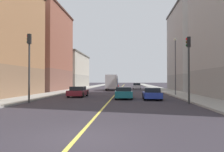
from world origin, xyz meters
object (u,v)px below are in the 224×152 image
car_blue (152,94)px  box_truck (112,82)px  traffic_light_left_near (189,60)px  car_red (115,86)px  building_left_mid (201,49)px  car_maroon (78,92)px  building_right_midblock (37,50)px  traffic_light_right_near (29,58)px  car_teal (123,93)px  street_lamp_left_near (175,61)px  car_white (137,86)px  building_right_distant (65,71)px

car_blue → box_truck: box_truck is taller
traffic_light_left_near → car_red: (-8.64, 43.33, -3.17)m
building_left_mid → car_blue: (-11.94, -22.74, -7.67)m
building_left_mid → car_maroon: building_left_mid is taller
traffic_light_left_near → building_right_midblock: bearing=132.4°
traffic_light_right_near → car_blue: traffic_light_right_near is taller
car_teal → building_left_mid: bearing=55.6°
street_lamp_left_near → car_maroon: (-12.50, -2.62, -4.04)m
traffic_light_left_near → car_maroon: 14.61m
building_right_midblock → car_white: 24.22m
traffic_light_left_near → car_blue: size_ratio=1.46×
building_right_distant → car_blue: bearing=-64.0°
building_right_distant → car_blue: building_right_distant is taller
building_right_midblock → car_blue: building_right_midblock is taller
building_right_midblock → car_blue: bearing=-45.4°
traffic_light_left_near → traffic_light_right_near: traffic_light_right_near is taller
car_teal → car_maroon: car_teal is taller
street_lamp_left_near → car_blue: street_lamp_left_near is taller
traffic_light_left_near → car_teal: (-5.77, 5.48, -3.15)m
traffic_light_left_near → car_blue: bearing=120.1°
building_right_midblock → traffic_light_right_near: 27.60m
traffic_light_right_near → street_lamp_left_near: (15.25, 11.07, 0.63)m
car_blue → car_red: size_ratio=0.92×
car_white → car_red: size_ratio=0.99×
traffic_light_right_near → box_truck: 29.13m
building_left_mid → building_right_distant: (-32.67, 19.69, -3.45)m
car_blue → car_maroon: 9.55m
street_lamp_left_near → car_teal: (-6.78, -5.59, -4.04)m
traffic_light_left_near → box_truck: size_ratio=0.76×
building_left_mid → building_right_midblock: (-32.67, -1.72, -0.14)m
traffic_light_left_near → street_lamp_left_near: street_lamp_left_near is taller
building_left_mid → street_lamp_left_near: (-8.22, -16.35, -3.61)m
street_lamp_left_near → car_teal: bearing=-140.5°
car_red → box_truck: (0.10, -14.86, 1.04)m
traffic_light_left_near → car_red: bearing=101.3°
building_left_mid → car_red: building_left_mid is taller
building_right_midblock → street_lamp_left_near: (24.45, -14.63, -3.48)m
building_right_distant → car_maroon: building_right_distant is taller
car_white → street_lamp_left_near: bearing=-80.7°
street_lamp_left_near → car_white: bearing=99.3°
building_right_distant → car_teal: size_ratio=5.20×
building_right_midblock → traffic_light_left_near: (23.44, -25.70, -4.36)m
building_right_distant → car_white: bearing=-27.4°
box_truck → traffic_light_left_near: bearing=-73.3°
car_white → traffic_light_right_near: bearing=-106.9°
building_right_midblock → car_teal: building_right_midblock is taller
car_red → box_truck: box_truck is taller
car_maroon → box_truck: 20.27m
car_teal → building_right_midblock: bearing=131.1°
car_maroon → car_white: bearing=73.5°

